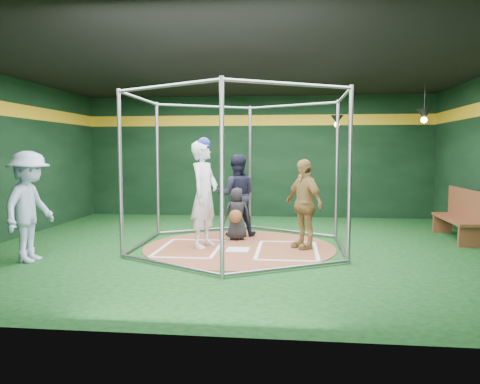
# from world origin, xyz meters

# --- Properties ---
(room_shell) EXTENTS (10.10, 9.10, 3.53)m
(room_shell) POSITION_xyz_m (0.00, 0.01, 1.75)
(room_shell) COLOR #0B3310
(room_shell) RESTS_ON ground
(clay_disc) EXTENTS (3.80, 3.80, 0.01)m
(clay_disc) POSITION_xyz_m (0.00, 0.00, 0.01)
(clay_disc) COLOR brown
(clay_disc) RESTS_ON ground
(home_plate) EXTENTS (0.43, 0.43, 0.01)m
(home_plate) POSITION_xyz_m (0.00, -0.30, 0.02)
(home_plate) COLOR white
(home_plate) RESTS_ON clay_disc
(batter_box_left) EXTENTS (1.17, 1.77, 0.01)m
(batter_box_left) POSITION_xyz_m (-0.95, -0.25, 0.02)
(batter_box_left) COLOR white
(batter_box_left) RESTS_ON clay_disc
(batter_box_right) EXTENTS (1.17, 1.77, 0.01)m
(batter_box_right) POSITION_xyz_m (0.95, -0.25, 0.02)
(batter_box_right) COLOR white
(batter_box_right) RESTS_ON clay_disc
(batting_cage) EXTENTS (4.05, 4.67, 3.00)m
(batting_cage) POSITION_xyz_m (-0.00, -0.00, 1.50)
(batting_cage) COLOR gray
(batting_cage) RESTS_ON ground
(pendant_lamp_near) EXTENTS (0.34, 0.34, 0.90)m
(pendant_lamp_near) POSITION_xyz_m (2.20, 3.60, 2.74)
(pendant_lamp_near) COLOR black
(pendant_lamp_near) RESTS_ON room_shell
(pendant_lamp_far) EXTENTS (0.34, 0.34, 0.90)m
(pendant_lamp_far) POSITION_xyz_m (4.00, 2.00, 2.74)
(pendant_lamp_far) COLOR black
(pendant_lamp_far) RESTS_ON room_shell
(batter_figure) EXTENTS (0.69, 0.87, 2.17)m
(batter_figure) POSITION_xyz_m (-0.69, -0.09, 1.08)
(batter_figure) COLOR silver
(batter_figure) RESTS_ON clay_disc
(visitor_leopard) EXTENTS (0.96, 1.07, 1.75)m
(visitor_leopard) POSITION_xyz_m (1.26, 0.04, 0.89)
(visitor_leopard) COLOR tan
(visitor_leopard) RESTS_ON clay_disc
(catcher_figure) EXTENTS (0.61, 0.62, 1.13)m
(catcher_figure) POSITION_xyz_m (-0.14, 0.75, 0.57)
(catcher_figure) COLOR black
(catcher_figure) RESTS_ON clay_disc
(umpire) EXTENTS (0.97, 0.80, 1.83)m
(umpire) POSITION_xyz_m (-0.21, 1.25, 0.93)
(umpire) COLOR black
(umpire) RESTS_ON clay_disc
(bystander_blue) EXTENTS (0.76, 1.27, 1.92)m
(bystander_blue) POSITION_xyz_m (-3.47, -1.57, 0.96)
(bystander_blue) COLOR #9BB1CD
(bystander_blue) RESTS_ON ground
(dugout_bench) EXTENTS (0.44, 1.90, 1.11)m
(dugout_bench) POSITION_xyz_m (4.64, 1.36, 0.57)
(dugout_bench) COLOR brown
(dugout_bench) RESTS_ON ground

